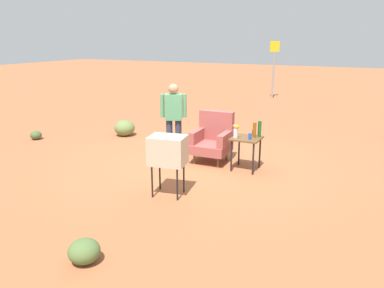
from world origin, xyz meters
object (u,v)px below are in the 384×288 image
(person_standing, at_px, (174,116))
(flower_vase, at_px, (236,130))
(side_table, at_px, (246,143))
(road_sign, at_px, (274,66))
(bottle_tall_amber, at_px, (254,130))
(armchair, at_px, (213,139))
(tv_on_stand, at_px, (168,151))
(soda_can_blue, at_px, (250,136))
(bottle_wine_green, at_px, (260,129))
(soda_can_red, at_px, (254,132))

(person_standing, distance_m, flower_vase, 1.51)
(person_standing, bearing_deg, side_table, -2.32)
(road_sign, height_order, bottle_tall_amber, road_sign)
(person_standing, bearing_deg, flower_vase, -6.57)
(armchair, xyz_separation_m, bottle_tall_amber, (0.96, -0.14, 0.32))
(side_table, xyz_separation_m, tv_on_stand, (-0.77, -1.80, 0.21))
(soda_can_blue, bearing_deg, bottle_wine_green, 69.04)
(bottle_wine_green, bearing_deg, soda_can_red, 158.18)
(armchair, distance_m, side_table, 0.86)
(armchair, distance_m, bottle_wine_green, 1.08)
(soda_can_red, bearing_deg, tv_on_stand, -112.28)
(armchair, height_order, tv_on_stand, armchair)
(armchair, distance_m, bottle_tall_amber, 1.02)
(tv_on_stand, relative_size, soda_can_red, 8.44)
(tv_on_stand, height_order, soda_can_blue, tv_on_stand)
(bottle_wine_green, distance_m, flower_vase, 0.49)
(tv_on_stand, bearing_deg, flower_vase, 71.34)
(bottle_tall_amber, bearing_deg, person_standing, -179.17)
(person_standing, height_order, soda_can_blue, person_standing)
(armchair, bearing_deg, soda_can_blue, -19.09)
(person_standing, relative_size, soda_can_red, 13.44)
(tv_on_stand, height_order, person_standing, person_standing)
(soda_can_blue, xyz_separation_m, soda_can_red, (-0.03, 0.33, 0.00))
(bottle_wine_green, bearing_deg, armchair, 177.48)
(soda_can_red, bearing_deg, road_sign, 102.40)
(side_table, height_order, bottle_tall_amber, bottle_tall_amber)
(tv_on_stand, bearing_deg, side_table, 66.97)
(armchair, height_order, flower_vase, armchair)
(flower_vase, bearing_deg, armchair, 152.23)
(armchair, distance_m, soda_can_blue, 1.01)
(road_sign, bearing_deg, flower_vase, -79.55)
(armchair, height_order, bottle_tall_amber, armchair)
(flower_vase, bearing_deg, side_table, 28.43)
(bottle_tall_amber, distance_m, soda_can_red, 0.18)
(road_sign, bearing_deg, armchair, -83.04)
(person_standing, relative_size, soda_can_blue, 13.44)
(tv_on_stand, relative_size, road_sign, 0.42)
(bottle_wine_green, xyz_separation_m, soda_can_red, (-0.13, 0.05, -0.10))
(armchair, height_order, soda_can_blue, armchair)
(road_sign, distance_m, soda_can_blue, 9.76)
(bottle_tall_amber, xyz_separation_m, soda_can_red, (-0.06, 0.14, -0.09))
(bottle_wine_green, bearing_deg, road_sign, 103.12)
(tv_on_stand, xyz_separation_m, flower_vase, (0.57, 1.70, 0.04))
(armchair, relative_size, side_table, 1.58)
(bottle_wine_green, height_order, soda_can_red, bottle_wine_green)
(armchair, distance_m, tv_on_stand, 2.05)
(road_sign, relative_size, bottle_wine_green, 7.63)
(tv_on_stand, xyz_separation_m, soda_can_blue, (0.86, 1.71, -0.05))
(side_table, height_order, soda_can_red, soda_can_red)
(armchair, bearing_deg, bottle_tall_amber, -8.08)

